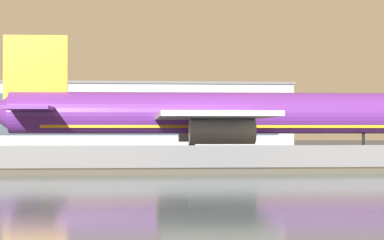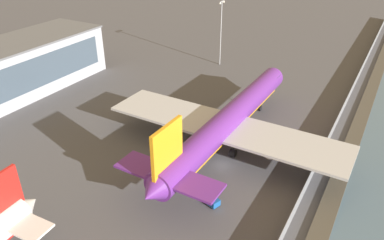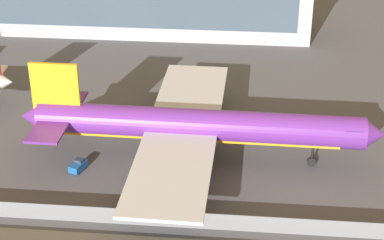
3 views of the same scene
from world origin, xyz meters
name	(u,v)px [view 3 (image 3 of 3)]	position (x,y,z in m)	size (l,w,h in m)	color
ground_plane	(151,163)	(0.00, 0.00, 0.00)	(500.00, 500.00, 0.00)	#4C4C51
perimeter_fence	(132,217)	(0.00, -16.00, 1.27)	(280.00, 0.10, 2.54)	slate
cargo_jet_purple	(193,126)	(6.49, 2.10, 5.96)	(57.16, 49.16, 15.62)	#602889
baggage_tug	(78,166)	(-10.86, -3.00, 0.81)	(2.56, 3.55, 1.80)	#19519E
terminal_building	(148,2)	(-10.23, 62.57, 6.81)	(77.94, 17.66, 13.60)	#9EA3AD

